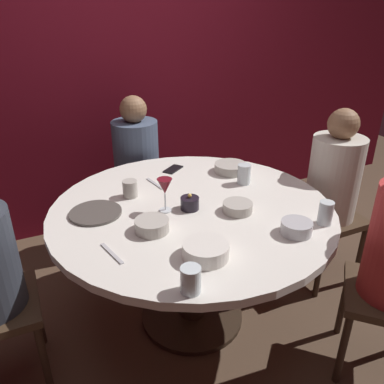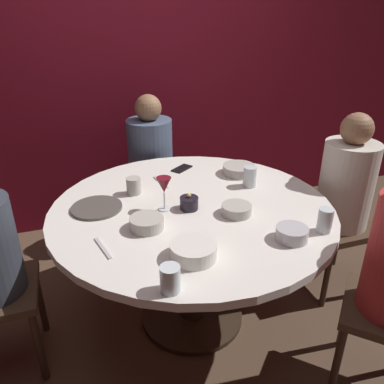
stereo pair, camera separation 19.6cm
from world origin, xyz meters
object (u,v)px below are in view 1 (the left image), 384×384
(wine_glass, at_px, (165,188))
(cup_center_front, at_px, (244,174))
(bowl_serving_large, at_px, (296,228))
(bowl_salad_center, at_px, (206,250))
(candle_holder, at_px, (190,203))
(dining_table, at_px, (192,229))
(cell_phone, at_px, (173,169))
(seated_diner_right, at_px, (334,180))
(bowl_sauce_side, at_px, (152,225))
(seated_diner_back, at_px, (136,156))
(cup_near_candle, at_px, (191,280))
(cup_by_left_diner, at_px, (326,213))
(bowl_small_white, at_px, (231,168))
(bowl_rice_portion, at_px, (238,207))
(dinner_plate, at_px, (96,213))
(cup_by_right_diner, at_px, (130,189))

(wine_glass, relative_size, cup_center_front, 1.51)
(wine_glass, xyz_separation_m, bowl_serving_large, (0.46, -0.45, -0.10))
(bowl_salad_center, bearing_deg, candle_holder, 74.14)
(dining_table, xyz_separation_m, wine_glass, (-0.14, 0.01, 0.27))
(wine_glass, height_order, cell_phone, wine_glass)
(candle_holder, bearing_deg, cell_phone, 76.70)
(seated_diner_right, bearing_deg, bowl_salad_center, 21.31)
(seated_diner_right, distance_m, bowl_sauce_side, 1.25)
(seated_diner_back, relative_size, seated_diner_right, 0.98)
(bowl_serving_large, bearing_deg, bowl_sauce_side, 153.13)
(cup_near_candle, xyz_separation_m, cup_by_left_diner, (0.78, 0.17, 0.01))
(bowl_sauce_side, distance_m, cup_near_candle, 0.46)
(bowl_small_white, height_order, bowl_rice_portion, bowl_small_white)
(bowl_small_white, xyz_separation_m, bowl_rice_portion, (-0.23, -0.47, -0.00))
(dinner_plate, bearing_deg, cup_by_left_diner, -29.92)
(dining_table, xyz_separation_m, cup_center_front, (0.39, 0.13, 0.20))
(seated_diner_back, bearing_deg, bowl_rice_portion, 9.24)
(dining_table, xyz_separation_m, seated_diner_back, (0.00, 0.96, 0.09))
(cup_center_front, bearing_deg, cup_near_candle, -132.95)
(bowl_serving_large, height_order, bowl_small_white, bowl_serving_large)
(cell_phone, bearing_deg, cup_by_right_diner, 89.25)
(cup_by_right_diner, bearing_deg, seated_diner_right, -11.15)
(seated_diner_back, height_order, cell_phone, seated_diner_back)
(seated_diner_back, bearing_deg, bowl_salad_center, -5.73)
(cell_phone, distance_m, bowl_small_white, 0.36)
(candle_holder, bearing_deg, dining_table, 45.78)
(dinner_plate, xyz_separation_m, bowl_rice_portion, (0.65, -0.28, 0.02))
(bowl_serving_large, bearing_deg, bowl_rice_portion, 114.92)
(bowl_serving_large, distance_m, bowl_small_white, 0.76)
(dining_table, distance_m, candle_holder, 0.17)
(bowl_sauce_side, relative_size, cup_near_candle, 1.53)
(seated_diner_back, relative_size, bowl_rice_portion, 7.60)
(cup_by_left_diner, bearing_deg, cup_center_front, 100.23)
(cell_phone, height_order, bowl_serving_large, bowl_serving_large)
(candle_holder, relative_size, wine_glass, 0.54)
(candle_holder, xyz_separation_m, cup_by_left_diner, (0.52, -0.41, 0.03))
(seated_diner_back, bearing_deg, cup_near_candle, -10.35)
(seated_diner_back, height_order, bowl_salad_center, seated_diner_back)
(dining_table, relative_size, dinner_plate, 5.65)
(dinner_plate, height_order, bowl_sauce_side, bowl_sauce_side)
(cell_phone, distance_m, cup_by_left_diner, 1.01)
(candle_holder, xyz_separation_m, cup_center_front, (0.42, 0.15, 0.03))
(bowl_salad_center, relative_size, cup_center_front, 1.67)
(seated_diner_right, bearing_deg, cell_phone, -29.62)
(wine_glass, xyz_separation_m, cup_by_left_diner, (0.64, -0.44, -0.07))
(dining_table, distance_m, cell_phone, 0.52)
(cup_near_candle, xyz_separation_m, cup_by_right_diner, (0.03, 0.84, -0.01))
(cup_near_candle, bearing_deg, dinner_plate, 104.49)
(seated_diner_right, relative_size, bowl_rice_portion, 7.76)
(dining_table, height_order, cup_near_candle, cup_near_candle)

